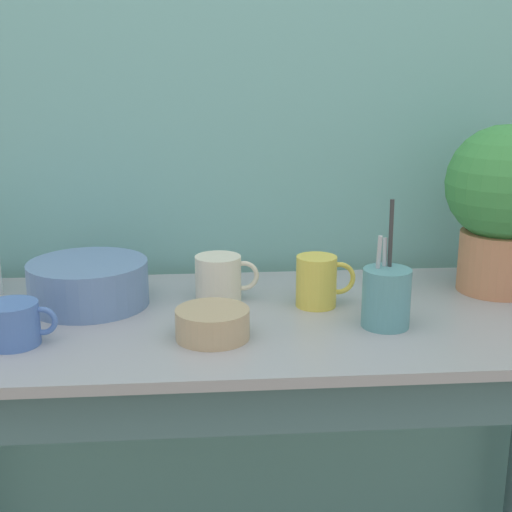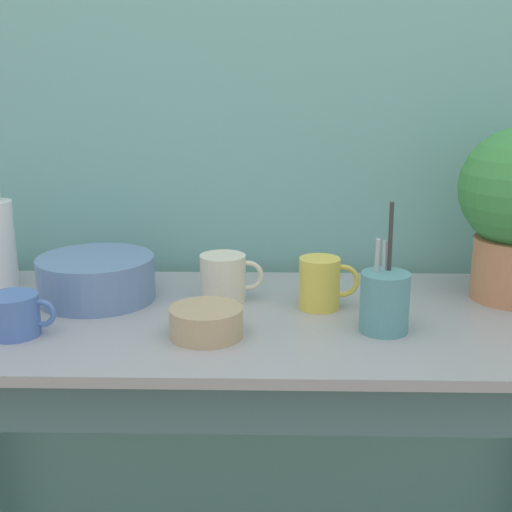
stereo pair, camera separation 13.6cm
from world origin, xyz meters
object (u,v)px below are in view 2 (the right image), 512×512
object	(u,v)px
mug_cream	(224,277)
bowl_small_tan	(206,322)
bowl_wash_large	(96,278)
utensil_cup	(384,301)
mug_yellow	(321,283)
mug_blue	(14,315)

from	to	relation	value
mug_cream	bowl_small_tan	bearing A→B (deg)	-95.30
bowl_wash_large	mug_cream	distance (m)	0.27
mug_cream	utensil_cup	distance (m)	0.35
mug_yellow	mug_cream	distance (m)	0.20
bowl_wash_large	mug_blue	world-z (taller)	bowl_wash_large
mug_yellow	mug_blue	bearing A→B (deg)	-164.17
mug_cream	utensil_cup	xyz separation A→B (m)	(0.31, -0.17, 0.01)
bowl_small_tan	utensil_cup	world-z (taller)	utensil_cup
bowl_wash_large	mug_yellow	xyz separation A→B (m)	(0.46, -0.04, 0.01)
mug_yellow	utensil_cup	world-z (taller)	utensil_cup
bowl_wash_large	utensil_cup	distance (m)	0.59
mug_blue	mug_cream	world-z (taller)	mug_cream
mug_cream	bowl_wash_large	bearing A→B (deg)	-179.21
mug_blue	mug_cream	distance (m)	0.42
bowl_wash_large	mug_cream	bearing A→B (deg)	0.79
mug_blue	utensil_cup	bearing A→B (deg)	3.04
mug_yellow	utensil_cup	distance (m)	0.16
mug_blue	bowl_small_tan	size ratio (longest dim) A/B	0.94
bowl_wash_large	bowl_small_tan	size ratio (longest dim) A/B	1.81
mug_blue	mug_yellow	xyz separation A→B (m)	(0.56, 0.16, 0.01)
bowl_wash_large	mug_cream	xyz separation A→B (m)	(0.27, 0.00, 0.00)
mug_yellow	bowl_small_tan	bearing A→B (deg)	-143.92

